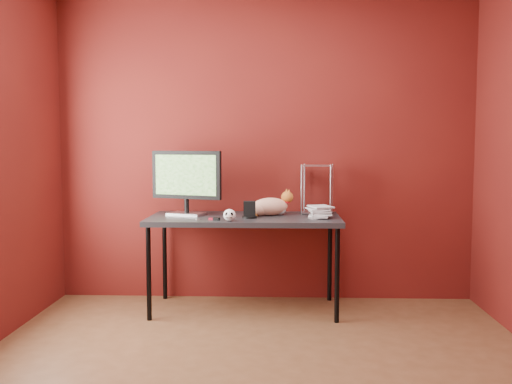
{
  "coord_description": "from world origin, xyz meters",
  "views": [
    {
      "loc": [
        0.11,
        -3.08,
        1.32
      ],
      "look_at": [
        -0.05,
        1.15,
        0.96
      ],
      "focal_mm": 40.0,
      "sensor_mm": 36.0,
      "label": 1
    }
  ],
  "objects_px": {
    "cat": "(270,206)",
    "speaker": "(250,210)",
    "skull_mug": "(230,215)",
    "book_stack": "(310,151)",
    "desk": "(245,223)",
    "monitor": "(186,179)"
  },
  "relations": [
    {
      "from": "cat",
      "to": "speaker",
      "type": "distance_m",
      "value": 0.23
    },
    {
      "from": "speaker",
      "to": "skull_mug",
      "type": "bearing_deg",
      "value": -129.96
    },
    {
      "from": "desk",
      "to": "cat",
      "type": "relative_size",
      "value": 3.83
    },
    {
      "from": "desk",
      "to": "monitor",
      "type": "height_order",
      "value": "monitor"
    },
    {
      "from": "skull_mug",
      "to": "speaker",
      "type": "bearing_deg",
      "value": 53.44
    },
    {
      "from": "cat",
      "to": "speaker",
      "type": "bearing_deg",
      "value": -154.16
    },
    {
      "from": "monitor",
      "to": "speaker",
      "type": "height_order",
      "value": "monitor"
    },
    {
      "from": "skull_mug",
      "to": "book_stack",
      "type": "relative_size",
      "value": 0.09
    },
    {
      "from": "desk",
      "to": "book_stack",
      "type": "bearing_deg",
      "value": -4.57
    },
    {
      "from": "monitor",
      "to": "skull_mug",
      "type": "relative_size",
      "value": 6.23
    },
    {
      "from": "cat",
      "to": "skull_mug",
      "type": "bearing_deg",
      "value": -151.52
    },
    {
      "from": "desk",
      "to": "book_stack",
      "type": "height_order",
      "value": "book_stack"
    },
    {
      "from": "monitor",
      "to": "skull_mug",
      "type": "bearing_deg",
      "value": -24.35
    },
    {
      "from": "desk",
      "to": "skull_mug",
      "type": "distance_m",
      "value": 0.31
    },
    {
      "from": "desk",
      "to": "cat",
      "type": "bearing_deg",
      "value": 21.22
    },
    {
      "from": "cat",
      "to": "speaker",
      "type": "relative_size",
      "value": 3.0
    },
    {
      "from": "desk",
      "to": "speaker",
      "type": "height_order",
      "value": "speaker"
    },
    {
      "from": "desk",
      "to": "cat",
      "type": "height_order",
      "value": "cat"
    },
    {
      "from": "monitor",
      "to": "cat",
      "type": "xyz_separation_m",
      "value": [
        0.67,
        0.02,
        -0.21
      ]
    },
    {
      "from": "skull_mug",
      "to": "cat",
      "type": "bearing_deg",
      "value": 50.78
    },
    {
      "from": "monitor",
      "to": "cat",
      "type": "relative_size",
      "value": 1.47
    },
    {
      "from": "monitor",
      "to": "cat",
      "type": "distance_m",
      "value": 0.7
    }
  ]
}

